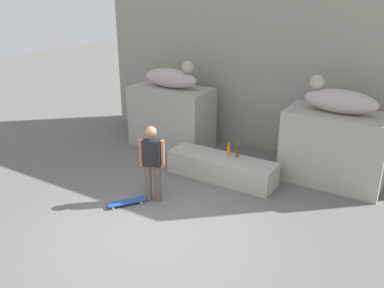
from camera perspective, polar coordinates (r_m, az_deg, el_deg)
name	(u,v)px	position (r m, az deg, el deg)	size (l,w,h in m)	color
ground_plane	(156,230)	(7.90, -5.07, -11.87)	(40.00, 40.00, 0.00)	#605E5B
facade_wall	(270,46)	(11.29, 10.78, 13.20)	(10.09, 0.60, 5.59)	gray
pedestal_left	(172,117)	(11.56, -2.84, 3.78)	(2.23, 1.17, 1.68)	#A39E93
pedestal_right	(334,148)	(9.86, 19.11, -0.55)	(2.23, 1.17, 1.68)	#A39E93
statue_reclining_left	(172,77)	(11.25, -2.79, 9.22)	(1.61, 0.58, 0.78)	#B4A8A5
statue_reclining_right	(339,100)	(9.53, 19.70, 5.78)	(1.61, 0.60, 0.78)	#B4A8A5
ledge_block	(222,168)	(9.72, 4.12, -3.32)	(2.60, 0.76, 0.55)	#A39E93
skater	(152,161)	(8.50, -5.56, -2.32)	(0.50, 0.33, 1.67)	brown
skateboard	(126,202)	(8.78, -9.09, -7.96)	(0.62, 0.77, 0.08)	navy
bottle_orange	(229,150)	(9.66, 5.09, -0.86)	(0.07, 0.07, 0.32)	orange
bottle_brown	(237,151)	(9.61, 6.32, -1.02)	(0.07, 0.07, 0.33)	#593314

